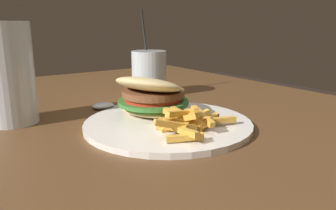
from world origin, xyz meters
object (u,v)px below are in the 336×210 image
Objects in this scene: meal_plate_near at (161,109)px; beer_glass at (8,77)px; juice_glass at (149,74)px; spoon at (107,105)px.

meal_plate_near is 1.62× the size of beer_glass.
meal_plate_near is 0.28m from beer_glass.
juice_glass is 0.16m from spoon.
beer_glass is 1.21× the size of spoon.
spoon is (-0.00, -0.19, -0.08)m from beer_glass.
beer_glass is 0.34m from juice_glass.
spoon is at bearing 112.93° from juice_glass.
juice_glass is at bearing -79.93° from beer_glass.
juice_glass is (0.22, -0.11, 0.03)m from meal_plate_near.
beer_glass reaches higher than meal_plate_near.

